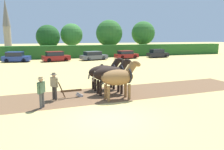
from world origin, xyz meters
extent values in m
plane|color=tan|center=(0.00, 0.00, 0.00)|extent=(240.00, 240.00, 0.00)
cube|color=brown|center=(-3.12, 4.11, 0.00)|extent=(30.56, 4.78, 0.01)
cube|color=#286023|center=(0.00, 30.78, 1.13)|extent=(71.56, 1.92, 2.26)
cylinder|color=brown|center=(-0.98, 34.83, 1.29)|extent=(0.44, 0.44, 2.58)
sphere|color=#1E4C1E|center=(-0.98, 34.83, 3.82)|extent=(4.51, 4.51, 4.51)
cylinder|color=#423323|center=(3.75, 36.34, 1.49)|extent=(0.44, 0.44, 2.98)
sphere|color=#387533|center=(3.75, 36.34, 4.23)|extent=(4.53, 4.53, 4.53)
cylinder|color=#423323|center=(11.24, 34.37, 1.51)|extent=(0.44, 0.44, 3.01)
sphere|color=#2D6628|center=(11.24, 34.37, 4.52)|extent=(5.48, 5.48, 5.48)
cylinder|color=#4C3823|center=(19.03, 34.34, 1.60)|extent=(0.44, 0.44, 3.20)
sphere|color=#2D6628|center=(19.03, 34.34, 4.60)|extent=(5.08, 5.08, 5.08)
cylinder|color=gray|center=(-11.82, 67.73, 3.48)|extent=(2.17, 2.17, 6.96)
cone|color=slate|center=(-11.82, 67.73, 11.21)|extent=(2.38, 2.38, 8.51)
ellipsoid|color=brown|center=(1.48, 2.86, 1.37)|extent=(2.10, 1.08, 0.97)
cylinder|color=brown|center=(2.15, 3.16, 0.47)|extent=(0.18, 0.18, 0.94)
cylinder|color=brown|center=(2.16, 2.60, 0.47)|extent=(0.18, 0.18, 0.94)
cylinder|color=brown|center=(0.80, 3.12, 0.47)|extent=(0.18, 0.18, 0.94)
cylinder|color=brown|center=(0.82, 2.56, 0.47)|extent=(0.18, 0.18, 0.94)
cylinder|color=brown|center=(2.36, 2.88, 1.87)|extent=(0.84, 0.48, 0.90)
ellipsoid|color=brown|center=(2.76, 2.90, 2.16)|extent=(0.69, 0.28, 0.54)
cube|color=black|center=(2.54, 2.89, 2.08)|extent=(0.41, 0.09, 0.55)
cylinder|color=black|center=(0.50, 2.83, 1.27)|extent=(0.30, 0.13, 0.71)
torus|color=black|center=(2.21, 2.88, 1.45)|extent=(0.14, 0.98, 0.98)
ellipsoid|color=black|center=(1.44, 4.24, 1.38)|extent=(2.32, 1.09, 0.98)
cylinder|color=black|center=(2.18, 4.54, 0.47)|extent=(0.18, 0.18, 0.95)
cylinder|color=black|center=(2.19, 3.98, 0.47)|extent=(0.18, 0.18, 0.95)
cylinder|color=black|center=(0.69, 4.50, 0.47)|extent=(0.18, 0.18, 0.95)
cylinder|color=black|center=(0.71, 3.94, 0.47)|extent=(0.18, 0.18, 0.95)
cylinder|color=black|center=(2.42, 4.27, 1.86)|extent=(0.81, 0.48, 0.87)
ellipsoid|color=black|center=(2.79, 4.28, 2.14)|extent=(0.69, 0.28, 0.54)
cube|color=gray|center=(2.58, 4.27, 2.07)|extent=(0.39, 0.09, 0.52)
cylinder|color=gray|center=(0.36, 4.21, 1.28)|extent=(0.30, 0.13, 0.71)
torus|color=black|center=(2.24, 4.26, 1.46)|extent=(0.14, 0.99, 0.98)
ellipsoid|color=black|center=(1.40, 5.62, 1.30)|extent=(2.20, 1.07, 0.96)
cylinder|color=black|center=(2.10, 5.91, 0.43)|extent=(0.18, 0.18, 0.87)
cylinder|color=black|center=(2.12, 5.36, 0.43)|extent=(0.18, 0.18, 0.87)
cylinder|color=black|center=(0.69, 5.88, 0.43)|extent=(0.18, 0.18, 0.87)
cylinder|color=black|center=(0.71, 5.32, 0.43)|extent=(0.18, 0.18, 0.87)
cylinder|color=black|center=(2.33, 5.64, 1.80)|extent=(0.84, 0.48, 0.91)
ellipsoid|color=black|center=(2.74, 5.66, 2.09)|extent=(0.69, 0.28, 0.54)
cube|color=gray|center=(2.51, 5.65, 2.00)|extent=(0.42, 0.09, 0.56)
cylinder|color=gray|center=(0.37, 5.59, 1.20)|extent=(0.30, 0.13, 0.71)
torus|color=black|center=(2.17, 5.64, 1.37)|extent=(0.14, 0.97, 0.97)
cube|color=#4C331E|center=(-1.15, 4.17, 0.45)|extent=(1.32, 0.14, 0.12)
cube|color=#939399|center=(-0.62, 4.18, 0.10)|extent=(0.49, 0.21, 0.39)
cylinder|color=#4C331E|center=(-1.75, 4.35, 0.55)|extent=(0.40, 0.07, 0.96)
cylinder|color=#4C331E|center=(-1.74, 3.95, 0.55)|extent=(0.40, 0.07, 0.96)
cylinder|color=#38332D|center=(-2.25, 4.08, 0.41)|extent=(0.14, 0.14, 0.82)
cylinder|color=#38332D|center=(-2.13, 3.91, 0.41)|extent=(0.14, 0.14, 0.82)
cube|color=tan|center=(-2.19, 4.00, 1.11)|extent=(0.44, 0.51, 0.58)
sphere|color=tan|center=(-2.19, 4.00, 1.52)|extent=(0.22, 0.22, 0.22)
cylinder|color=tan|center=(-2.36, 4.23, 1.09)|extent=(0.09, 0.09, 0.55)
cylinder|color=tan|center=(-2.03, 3.77, 1.09)|extent=(0.09, 0.09, 0.55)
cylinder|color=#665B4C|center=(-2.19, 4.00, 1.58)|extent=(0.42, 0.42, 0.02)
cylinder|color=#665B4C|center=(-2.19, 4.00, 1.63)|extent=(0.21, 0.21, 0.10)
cylinder|color=#4C4C4C|center=(1.76, 7.55, 0.40)|extent=(0.14, 0.14, 0.79)
cylinder|color=#4C4C4C|center=(1.92, 7.42, 0.40)|extent=(0.14, 0.14, 0.79)
cube|color=#3D5184|center=(1.84, 7.49, 1.07)|extent=(0.49, 0.44, 0.56)
sphere|color=tan|center=(1.84, 7.49, 1.46)|extent=(0.21, 0.21, 0.21)
cylinder|color=#3D5184|center=(1.62, 7.66, 1.05)|extent=(0.09, 0.09, 0.53)
cylinder|color=#3D5184|center=(2.05, 7.32, 1.05)|extent=(0.09, 0.09, 0.53)
cylinder|color=#42382D|center=(1.84, 7.49, 1.53)|extent=(0.41, 0.41, 0.02)
cylinder|color=#42382D|center=(1.84, 7.49, 1.58)|extent=(0.20, 0.20, 0.10)
cylinder|color=#4C4C4C|center=(-2.90, 2.70, 0.42)|extent=(0.14, 0.14, 0.84)
cylinder|color=#4C4C4C|center=(-3.02, 2.51, 0.42)|extent=(0.14, 0.14, 0.84)
cube|color=#4C6B4C|center=(-2.96, 2.61, 1.14)|extent=(0.43, 0.52, 0.60)
sphere|color=tan|center=(-2.96, 2.61, 1.56)|extent=(0.23, 0.23, 0.23)
cylinder|color=#4C6B4C|center=(-2.81, 2.86, 1.12)|extent=(0.09, 0.09, 0.56)
cylinder|color=#4C6B4C|center=(-3.11, 2.36, 1.12)|extent=(0.09, 0.09, 0.56)
cylinder|color=tan|center=(-2.96, 2.61, 1.63)|extent=(0.43, 0.43, 0.02)
cylinder|color=tan|center=(-2.96, 2.61, 1.68)|extent=(0.22, 0.22, 0.10)
cube|color=navy|center=(-6.14, 26.88, 0.53)|extent=(4.22, 2.55, 0.72)
cube|color=black|center=(-6.34, 26.91, 1.20)|extent=(2.64, 2.06, 0.61)
cube|color=navy|center=(-6.34, 26.91, 1.53)|extent=(2.64, 2.06, 0.06)
cylinder|color=black|center=(-4.79, 27.42, 0.32)|extent=(0.66, 0.34, 0.63)
cylinder|color=black|center=(-5.10, 25.86, 0.32)|extent=(0.66, 0.34, 0.63)
cylinder|color=black|center=(-7.19, 27.90, 0.32)|extent=(0.66, 0.34, 0.63)
cylinder|color=black|center=(-7.50, 26.33, 0.32)|extent=(0.66, 0.34, 0.63)
cube|color=maroon|center=(-0.33, 25.85, 0.53)|extent=(4.42, 2.49, 0.72)
cube|color=black|center=(-0.53, 25.81, 1.20)|extent=(2.74, 2.03, 0.61)
cube|color=maroon|center=(-0.53, 25.81, 1.53)|extent=(2.74, 2.03, 0.06)
cylinder|color=black|center=(0.81, 26.85, 0.31)|extent=(0.65, 0.32, 0.62)
cylinder|color=black|center=(1.08, 25.29, 0.31)|extent=(0.65, 0.32, 0.62)
cylinder|color=black|center=(-1.74, 26.41, 0.31)|extent=(0.65, 0.32, 0.62)
cylinder|color=black|center=(-1.47, 24.85, 0.31)|extent=(0.65, 0.32, 0.62)
cube|color=#565B66|center=(5.80, 25.91, 0.50)|extent=(4.67, 2.66, 0.66)
cube|color=black|center=(5.58, 25.87, 1.10)|extent=(2.91, 2.14, 0.55)
cube|color=#565B66|center=(5.58, 25.87, 1.40)|extent=(2.91, 2.14, 0.06)
cylinder|color=black|center=(6.97, 26.97, 0.30)|extent=(0.64, 0.33, 0.61)
cylinder|color=black|center=(7.29, 25.39, 0.30)|extent=(0.64, 0.33, 0.61)
cylinder|color=black|center=(4.30, 26.44, 0.30)|extent=(0.64, 0.33, 0.61)
cylinder|color=black|center=(4.62, 24.85, 0.30)|extent=(0.64, 0.33, 0.61)
cube|color=maroon|center=(11.78, 26.27, 0.51)|extent=(4.28, 2.24, 0.65)
cube|color=black|center=(11.58, 26.24, 1.10)|extent=(2.64, 1.86, 0.52)
cube|color=maroon|center=(11.58, 26.24, 1.39)|extent=(2.64, 1.86, 0.06)
cylinder|color=black|center=(12.94, 27.18, 0.34)|extent=(0.70, 0.31, 0.68)
cylinder|color=black|center=(13.14, 25.68, 0.34)|extent=(0.70, 0.31, 0.68)
cylinder|color=black|center=(10.43, 26.85, 0.34)|extent=(0.70, 0.31, 0.68)
cylinder|color=black|center=(10.62, 25.35, 0.34)|extent=(0.70, 0.31, 0.68)
cube|color=black|center=(18.14, 26.37, 0.52)|extent=(3.85, 1.73, 0.71)
cube|color=black|center=(17.95, 26.37, 1.18)|extent=(2.31, 1.55, 0.60)
cube|color=black|center=(17.95, 26.37, 1.51)|extent=(2.31, 1.55, 0.06)
cylinder|color=black|center=(19.34, 27.12, 0.30)|extent=(0.60, 0.22, 0.60)
cylinder|color=black|center=(19.33, 25.62, 0.30)|extent=(0.60, 0.22, 0.60)
cylinder|color=black|center=(16.95, 27.13, 0.30)|extent=(0.60, 0.22, 0.60)
cylinder|color=black|center=(16.95, 25.62, 0.30)|extent=(0.60, 0.22, 0.60)
camera|label=1|loc=(-3.03, -9.38, 3.82)|focal=35.00mm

